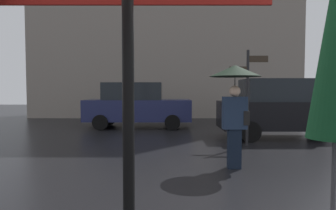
{
  "coord_description": "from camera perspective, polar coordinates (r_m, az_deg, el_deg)",
  "views": [
    {
      "loc": [
        0.16,
        -2.86,
        1.56
      ],
      "look_at": [
        0.18,
        4.21,
        1.22
      ],
      "focal_mm": 31.26,
      "sensor_mm": 36.0,
      "label": 1
    }
  ],
  "objects": [
    {
      "name": "folded_patio_umbrella_near",
      "position": [
        2.67,
        29.91,
        9.58
      ],
      "size": [
        0.43,
        0.43,
        2.73
      ],
      "color": "black",
      "rests_on": "ground"
    },
    {
      "name": "pedestrian_with_umbrella",
      "position": [
        5.97,
        12.74,
        3.25
      ],
      "size": [
        1.01,
        1.01,
        2.07
      ],
      "rotation": [
        0.0,
        0.0,
        4.37
      ],
      "color": "black",
      "rests_on": "ground"
    },
    {
      "name": "street_signpost",
      "position": [
        8.53,
        15.09,
        3.27
      ],
      "size": [
        1.08,
        0.08,
        2.7
      ],
      "color": "black",
      "rests_on": "ground"
    },
    {
      "name": "parked_car_right",
      "position": [
        10.34,
        21.55,
        -0.6
      ],
      "size": [
        4.34,
        1.82,
        1.94
      ],
      "rotation": [
        0.0,
        0.0,
        3.44
      ],
      "color": "black",
      "rests_on": "ground"
    },
    {
      "name": "parked_car_left",
      "position": [
        12.46,
        -6.27,
        0.01
      ],
      "size": [
        4.39,
        1.95,
        1.9
      ],
      "rotation": [
        0.0,
        0.0,
        -0.07
      ],
      "color": "#1E234C",
      "rests_on": "ground"
    }
  ]
}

